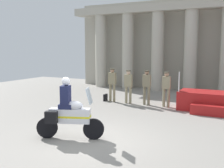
{
  "coord_description": "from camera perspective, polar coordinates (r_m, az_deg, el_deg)",
  "views": [
    {
      "loc": [
        4.18,
        -6.75,
        2.74
      ],
      "look_at": [
        -0.69,
        2.84,
        1.35
      ],
      "focal_mm": 43.77,
      "sensor_mm": 36.0,
      "label": 1
    }
  ],
  "objects": [
    {
      "name": "officer_in_row_3",
      "position": [
        13.07,
        11.28,
        -0.48
      ],
      "size": [
        0.4,
        0.26,
        1.66
      ],
      "rotation": [
        0.0,
        0.0,
        3.25
      ],
      "color": "gray",
      "rests_on": "ground_plane"
    },
    {
      "name": "ground_plane",
      "position": [
        8.4,
        -4.68,
        -11.68
      ],
      "size": [
        28.0,
        28.0,
        0.0
      ],
      "primitive_type": "plane",
      "color": "gray"
    },
    {
      "name": "motorcycle_with_rider",
      "position": [
        8.45,
        -9.26,
        -6.03
      ],
      "size": [
        1.99,
        1.01,
        1.9
      ],
      "rotation": [
        0.0,
        0.0,
        0.37
      ],
      "color": "black",
      "rests_on": "ground_plane"
    },
    {
      "name": "officer_in_row_0",
      "position": [
        14.1,
        0.05,
        0.41
      ],
      "size": [
        0.4,
        0.26,
        1.73
      ],
      "rotation": [
        0.0,
        0.0,
        3.25
      ],
      "color": "#847A5B",
      "rests_on": "ground_plane"
    },
    {
      "name": "colonnade_backdrop",
      "position": [
        18.08,
        16.45,
        8.36
      ],
      "size": [
        16.45,
        1.65,
        5.97
      ],
      "color": "#A49F91",
      "rests_on": "ground_plane"
    },
    {
      "name": "reviewing_stand",
      "position": [
        12.84,
        20.65,
        -3.59
      ],
      "size": [
        3.09,
        1.91,
        1.74
      ],
      "color": "#A51919",
      "rests_on": "ground_plane"
    },
    {
      "name": "officer_in_row_2",
      "position": [
        13.39,
        7.25,
        -0.11
      ],
      "size": [
        0.4,
        0.26,
        1.7
      ],
      "rotation": [
        0.0,
        0.0,
        3.25
      ],
      "color": "#7A7056",
      "rests_on": "ground_plane"
    },
    {
      "name": "officer_in_row_1",
      "position": [
        13.67,
        3.43,
        0.03
      ],
      "size": [
        0.4,
        0.26,
        1.68
      ],
      "rotation": [
        0.0,
        0.0,
        3.25
      ],
      "color": "gray",
      "rests_on": "ground_plane"
    },
    {
      "name": "briefcase_on_ground",
      "position": [
        14.42,
        -1.38,
        -2.83
      ],
      "size": [
        0.1,
        0.32,
        0.36
      ],
      "primitive_type": "cube",
      "color": "black",
      "rests_on": "ground_plane"
    }
  ]
}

